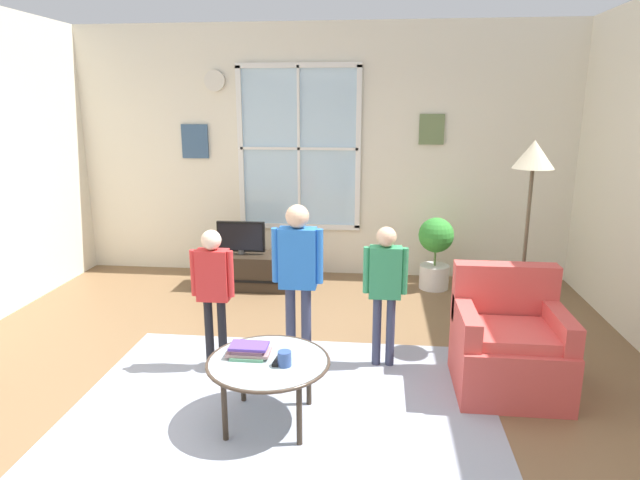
{
  "coord_description": "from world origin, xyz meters",
  "views": [
    {
      "loc": [
        0.68,
        -3.23,
        2.03
      ],
      "look_at": [
        0.24,
        0.9,
        0.99
      ],
      "focal_mm": 30.58,
      "sensor_mm": 36.0,
      "label": 1
    }
  ],
  "objects_px": {
    "tv_stand": "(242,270)",
    "person_red_shirt": "(213,283)",
    "armchair": "(509,346)",
    "cup": "(285,359)",
    "potted_plant_by_window": "(435,249)",
    "television": "(241,237)",
    "person_blue_shirt": "(298,267)",
    "book_stack": "(249,350)",
    "floor_lamp": "(532,177)",
    "person_green_shirt": "(385,280)",
    "remote_near_books": "(278,361)",
    "coffee_table": "(268,364)"
  },
  "relations": [
    {
      "from": "person_blue_shirt",
      "to": "potted_plant_by_window",
      "type": "xyz_separation_m",
      "value": [
        1.25,
        2.03,
        -0.36
      ]
    },
    {
      "from": "armchair",
      "to": "book_stack",
      "type": "height_order",
      "value": "armchair"
    },
    {
      "from": "remote_near_books",
      "to": "coffee_table",
      "type": "bearing_deg",
      "value": 165.5
    },
    {
      "from": "armchair",
      "to": "coffee_table",
      "type": "relative_size",
      "value": 1.09
    },
    {
      "from": "armchair",
      "to": "cup",
      "type": "relative_size",
      "value": 9.07
    },
    {
      "from": "book_stack",
      "to": "floor_lamp",
      "type": "bearing_deg",
      "value": 31.48
    },
    {
      "from": "armchair",
      "to": "person_blue_shirt",
      "type": "bearing_deg",
      "value": 173.68
    },
    {
      "from": "tv_stand",
      "to": "person_blue_shirt",
      "type": "bearing_deg",
      "value": -63.63
    },
    {
      "from": "tv_stand",
      "to": "potted_plant_by_window",
      "type": "distance_m",
      "value": 2.19
    },
    {
      "from": "person_red_shirt",
      "to": "floor_lamp",
      "type": "bearing_deg",
      "value": 13.15
    },
    {
      "from": "tv_stand",
      "to": "armchair",
      "type": "distance_m",
      "value": 3.2
    },
    {
      "from": "television",
      "to": "person_blue_shirt",
      "type": "bearing_deg",
      "value": -63.6
    },
    {
      "from": "tv_stand",
      "to": "person_green_shirt",
      "type": "relative_size",
      "value": 0.93
    },
    {
      "from": "person_green_shirt",
      "to": "potted_plant_by_window",
      "type": "relative_size",
      "value": 1.39
    },
    {
      "from": "tv_stand",
      "to": "television",
      "type": "xyz_separation_m",
      "value": [
        0.0,
        -0.0,
        0.39
      ]
    },
    {
      "from": "tv_stand",
      "to": "person_red_shirt",
      "type": "relative_size",
      "value": 0.95
    },
    {
      "from": "cup",
      "to": "floor_lamp",
      "type": "bearing_deg",
      "value": 37.31
    },
    {
      "from": "coffee_table",
      "to": "potted_plant_by_window",
      "type": "xyz_separation_m",
      "value": [
        1.33,
        2.83,
        0.05
      ]
    },
    {
      "from": "television",
      "to": "person_green_shirt",
      "type": "xyz_separation_m",
      "value": [
        1.58,
        -1.75,
        0.12
      ]
    },
    {
      "from": "armchair",
      "to": "cup",
      "type": "bearing_deg",
      "value": -155.84
    },
    {
      "from": "book_stack",
      "to": "person_red_shirt",
      "type": "height_order",
      "value": "person_red_shirt"
    },
    {
      "from": "person_blue_shirt",
      "to": "cup",
      "type": "bearing_deg",
      "value": -87.43
    },
    {
      "from": "armchair",
      "to": "person_red_shirt",
      "type": "distance_m",
      "value": 2.24
    },
    {
      "from": "person_blue_shirt",
      "to": "remote_near_books",
      "type": "bearing_deg",
      "value": -90.85
    },
    {
      "from": "armchair",
      "to": "potted_plant_by_window",
      "type": "bearing_deg",
      "value": 98.12
    },
    {
      "from": "coffee_table",
      "to": "potted_plant_by_window",
      "type": "bearing_deg",
      "value": 64.85
    },
    {
      "from": "person_red_shirt",
      "to": "potted_plant_by_window",
      "type": "distance_m",
      "value": 2.85
    },
    {
      "from": "tv_stand",
      "to": "cup",
      "type": "xyz_separation_m",
      "value": [
        0.95,
        -2.7,
        0.29
      ]
    },
    {
      "from": "armchair",
      "to": "book_stack",
      "type": "distance_m",
      "value": 1.88
    },
    {
      "from": "coffee_table",
      "to": "book_stack",
      "type": "bearing_deg",
      "value": 159.76
    },
    {
      "from": "person_green_shirt",
      "to": "floor_lamp",
      "type": "height_order",
      "value": "floor_lamp"
    },
    {
      "from": "television",
      "to": "book_stack",
      "type": "height_order",
      "value": "television"
    },
    {
      "from": "person_red_shirt",
      "to": "potted_plant_by_window",
      "type": "relative_size",
      "value": 1.37
    },
    {
      "from": "television",
      "to": "floor_lamp",
      "type": "bearing_deg",
      "value": -26.67
    },
    {
      "from": "cup",
      "to": "person_red_shirt",
      "type": "xyz_separation_m",
      "value": [
        -0.68,
        0.77,
        0.22
      ]
    },
    {
      "from": "cup",
      "to": "person_blue_shirt",
      "type": "bearing_deg",
      "value": 92.57
    },
    {
      "from": "coffee_table",
      "to": "book_stack",
      "type": "relative_size",
      "value": 2.89
    },
    {
      "from": "tv_stand",
      "to": "armchair",
      "type": "relative_size",
      "value": 1.22
    },
    {
      "from": "floor_lamp",
      "to": "armchair",
      "type": "bearing_deg",
      "value": -109.29
    },
    {
      "from": "cup",
      "to": "remote_near_books",
      "type": "height_order",
      "value": "cup"
    },
    {
      "from": "potted_plant_by_window",
      "to": "floor_lamp",
      "type": "bearing_deg",
      "value": -70.71
    },
    {
      "from": "television",
      "to": "person_blue_shirt",
      "type": "distance_m",
      "value": 2.07
    },
    {
      "from": "cup",
      "to": "person_red_shirt",
      "type": "height_order",
      "value": "person_red_shirt"
    },
    {
      "from": "remote_near_books",
      "to": "person_red_shirt",
      "type": "bearing_deg",
      "value": 130.88
    },
    {
      "from": "potted_plant_by_window",
      "to": "book_stack",
      "type": "bearing_deg",
      "value": -117.78
    },
    {
      "from": "coffee_table",
      "to": "book_stack",
      "type": "xyz_separation_m",
      "value": [
        -0.14,
        0.05,
        0.06
      ]
    },
    {
      "from": "cup",
      "to": "floor_lamp",
      "type": "xyz_separation_m",
      "value": [
        1.75,
        1.34,
        0.99
      ]
    },
    {
      "from": "book_stack",
      "to": "person_green_shirt",
      "type": "xyz_separation_m",
      "value": [
        0.88,
        0.84,
        0.23
      ]
    },
    {
      "from": "armchair",
      "to": "book_stack",
      "type": "bearing_deg",
      "value": -162.03
    },
    {
      "from": "armchair",
      "to": "floor_lamp",
      "type": "bearing_deg",
      "value": 70.71
    }
  ]
}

